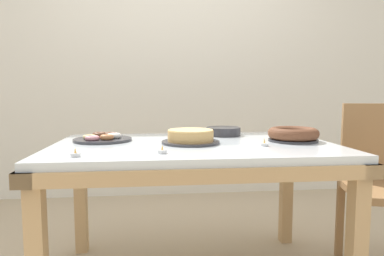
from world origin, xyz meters
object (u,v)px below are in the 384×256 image
tealight_near_cakes (264,144)px  cake_chocolate_round (191,137)px  chair (383,178)px  tealight_right_edge (162,151)px  pastry_platter (103,138)px  tealight_centre (75,154)px  cake_golden_bundt (293,134)px  plate_stack (223,131)px

tealight_near_cakes → cake_chocolate_round: bearing=158.6°
chair → tealight_right_edge: chair is taller
cake_chocolate_round → pastry_platter: (-0.46, 0.14, -0.02)m
tealight_centre → cake_golden_bundt: bearing=18.0°
cake_chocolate_round → plate_stack: bearing=53.0°
tealight_right_edge → cake_chocolate_round: bearing=62.2°
plate_stack → tealight_right_edge: bearing=-122.8°
pastry_platter → tealight_right_edge: size_ratio=7.75×
plate_stack → tealight_right_edge: 0.71m
cake_chocolate_round → plate_stack: cake_chocolate_round is taller
cake_golden_bundt → tealight_near_cakes: 0.26m
plate_stack → tealight_centre: bearing=-139.1°
pastry_platter → tealight_centre: (-0.04, -0.47, -0.00)m
cake_golden_bundt → tealight_near_cakes: (-0.21, -0.15, -0.03)m
plate_stack → tealight_right_edge: (-0.39, -0.60, -0.01)m
cake_chocolate_round → cake_golden_bundt: (0.56, 0.02, 0.00)m
pastry_platter → tealight_centre: pastry_platter is taller
cake_chocolate_round → cake_golden_bundt: 0.56m
tealight_centre → tealight_near_cakes: bearing=12.7°
cake_chocolate_round → tealight_near_cakes: size_ratio=7.48×
chair → plate_stack: size_ratio=4.48×
cake_chocolate_round → tealight_right_edge: cake_chocolate_round is taller
tealight_centre → tealight_near_cakes: same height
cake_golden_bundt → tealight_centre: (-1.06, -0.34, -0.03)m
pastry_platter → plate_stack: (0.70, 0.17, 0.01)m
plate_stack → tealight_centre: size_ratio=5.25×
chair → pastry_platter: bearing=175.2°
cake_golden_bundt → tealight_centre: cake_golden_bundt is taller
chair → tealight_centre: size_ratio=23.50×
cake_golden_bundt → tealight_centre: 1.12m
chair → cake_chocolate_round: 1.12m
cake_golden_bundt → tealight_right_edge: size_ratio=6.73×
tealight_right_edge → tealight_centre: bearing=-173.6°
tealight_near_cakes → tealight_right_edge: size_ratio=1.00×
pastry_platter → tealight_right_edge: bearing=-54.1°
pastry_platter → tealight_right_edge: (0.31, -0.43, -0.00)m
plate_stack → cake_golden_bundt: bearing=-42.6°
cake_chocolate_round → tealight_centre: 0.60m
tealight_near_cakes → chair: bearing=11.3°
pastry_platter → chair: bearing=-4.8°
tealight_centre → tealight_right_edge: (0.35, 0.04, 0.00)m
cake_chocolate_round → tealight_near_cakes: bearing=-21.4°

